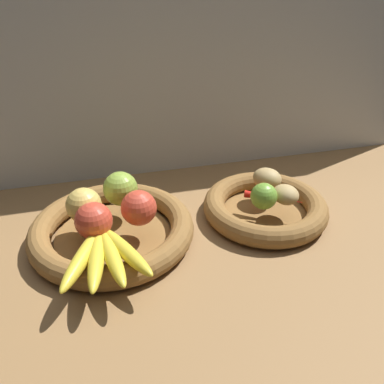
% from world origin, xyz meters
% --- Properties ---
extents(ground_plane, '(1.40, 0.90, 0.03)m').
position_xyz_m(ground_plane, '(0.00, 0.00, -0.01)').
color(ground_plane, olive).
extents(back_wall, '(1.40, 0.03, 0.55)m').
position_xyz_m(back_wall, '(0.00, 0.30, 0.28)').
color(back_wall, silver).
rests_on(back_wall, ground_plane).
extents(fruit_bowl_left, '(0.34, 0.34, 0.05)m').
position_xyz_m(fruit_bowl_left, '(-0.19, 0.01, 0.02)').
color(fruit_bowl_left, brown).
rests_on(fruit_bowl_left, ground_plane).
extents(fruit_bowl_right, '(0.28, 0.28, 0.05)m').
position_xyz_m(fruit_bowl_right, '(0.16, 0.01, 0.02)').
color(fruit_bowl_right, brown).
rests_on(fruit_bowl_right, ground_plane).
extents(apple_green_back, '(0.07, 0.07, 0.07)m').
position_xyz_m(apple_green_back, '(-0.16, 0.07, 0.09)').
color(apple_green_back, '#8CAD3D').
rests_on(apple_green_back, fruit_bowl_left).
extents(apple_golden_left, '(0.07, 0.07, 0.07)m').
position_xyz_m(apple_golden_left, '(-0.24, 0.02, 0.08)').
color(apple_golden_left, '#DBB756').
rests_on(apple_golden_left, fruit_bowl_left).
extents(apple_red_right, '(0.07, 0.07, 0.07)m').
position_xyz_m(apple_red_right, '(-0.13, -0.02, 0.08)').
color(apple_red_right, '#CC422D').
rests_on(apple_red_right, fruit_bowl_left).
extents(apple_red_front, '(0.07, 0.07, 0.07)m').
position_xyz_m(apple_red_front, '(-0.22, -0.04, 0.08)').
color(apple_red_front, '#CC422D').
rests_on(apple_red_front, fruit_bowl_left).
extents(banana_bunch_front, '(0.17, 0.19, 0.03)m').
position_xyz_m(banana_bunch_front, '(-0.21, -0.12, 0.06)').
color(banana_bunch_front, yellow).
rests_on(banana_bunch_front, fruit_bowl_left).
extents(potato_back, '(0.09, 0.09, 0.05)m').
position_xyz_m(potato_back, '(0.18, 0.05, 0.07)').
color(potato_back, tan).
rests_on(potato_back, fruit_bowl_right).
extents(potato_small, '(0.07, 0.07, 0.04)m').
position_xyz_m(potato_small, '(0.19, -0.02, 0.07)').
color(potato_small, tan).
rests_on(potato_small, fruit_bowl_right).
extents(lime_near, '(0.06, 0.06, 0.06)m').
position_xyz_m(lime_near, '(0.13, -0.03, 0.08)').
color(lime_near, '#6B9E33').
rests_on(lime_near, fruit_bowl_right).
extents(chili_pepper, '(0.12, 0.08, 0.02)m').
position_xyz_m(chili_pepper, '(0.17, -0.01, 0.06)').
color(chili_pepper, red).
rests_on(chili_pepper, fruit_bowl_right).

